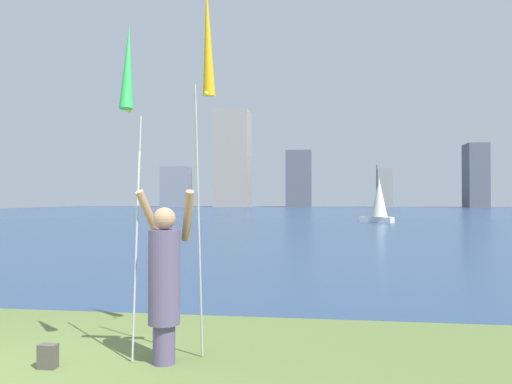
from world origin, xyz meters
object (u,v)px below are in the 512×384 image
(kite_flag_right, at_px, (207,47))
(person, at_px, (164,278))
(sailboat_3, at_px, (379,201))
(bag, at_px, (48,356))
(kite_flag_left, at_px, (128,78))

(kite_flag_right, bearing_deg, person, -126.15)
(person, height_order, kite_flag_right, kite_flag_right)
(kite_flag_right, relative_size, sailboat_3, 1.01)
(sailboat_3, bearing_deg, kite_flag_right, -99.46)
(person, height_order, sailboat_3, sailboat_3)
(person, height_order, bag, person)
(kite_flag_left, height_order, sailboat_3, sailboat_3)
(person, relative_size, bag, 7.49)
(kite_flag_right, xyz_separation_m, sailboat_3, (5.84, 35.05, -2.13))
(kite_flag_right, bearing_deg, sailboat_3, 80.54)
(person, bearing_deg, sailboat_3, 63.25)
(person, relative_size, kite_flag_left, 0.52)
(kite_flag_left, bearing_deg, bag, -168.40)
(person, xyz_separation_m, sailboat_3, (6.22, 35.58, 0.74))
(kite_flag_left, distance_m, sailboat_3, 36.39)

